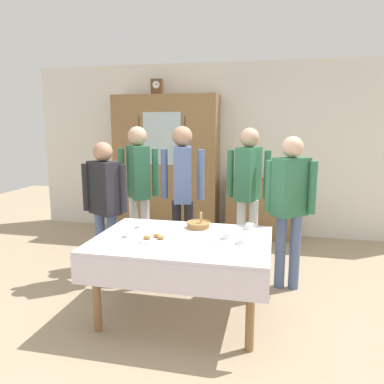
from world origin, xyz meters
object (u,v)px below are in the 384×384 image
object	(u,v)px
mantel_clock	(157,87)
bookshelf_low	(259,209)
tea_cup_far_left	(141,225)
spoon_near_left	(238,252)
person_behind_table_left	(248,184)
dining_table	(181,250)
tea_cup_near_right	(242,241)
spoon_back_edge	(209,240)
person_by_cabinet	(290,198)
person_behind_table_right	(138,181)
tea_cup_mid_left	(129,234)
tea_cup_back_edge	(227,236)
tea_cup_center	(250,227)
wall_cabinet	(166,166)
bread_basket	(198,224)
book_stack	(260,178)
pastry_plate	(154,239)
person_near_right_end	(105,198)
person_beside_shelf	(182,184)

from	to	relation	value
mantel_clock	bookshelf_low	size ratio (longest dim) A/B	0.24
tea_cup_far_left	spoon_near_left	world-z (taller)	tea_cup_far_left
person_behind_table_left	dining_table	bearing A→B (deg)	-109.31
tea_cup_near_right	spoon_back_edge	distance (m)	0.30
tea_cup_near_right	person_by_cabinet	world-z (taller)	person_by_cabinet
bookshelf_low	spoon_back_edge	bearing A→B (deg)	-97.31
person_behind_table_right	tea_cup_near_right	bearing A→B (deg)	-40.96
tea_cup_near_right	person_behind_table_right	bearing A→B (deg)	139.04
tea_cup_mid_left	person_by_cabinet	size ratio (longest dim) A/B	0.08
tea_cup_back_edge	spoon_near_left	bearing A→B (deg)	-69.09
mantel_clock	tea_cup_center	size ratio (longest dim) A/B	1.85
wall_cabinet	tea_cup_center	xyz separation A→B (m)	(1.47, -2.15, -0.33)
bookshelf_low	tea_cup_far_left	bearing A→B (deg)	-114.06
tea_cup_near_right	bread_basket	distance (m)	0.62
spoon_back_edge	person_behind_table_right	bearing A→B (deg)	132.87
book_stack	tea_cup_back_edge	bearing A→B (deg)	-94.11
tea_cup_far_left	spoon_back_edge	distance (m)	0.77
dining_table	pastry_plate	size ratio (longest dim) A/B	5.62
mantel_clock	person_near_right_end	size ratio (longest dim) A/B	0.15
tea_cup_mid_left	bread_basket	bearing A→B (deg)	38.93
tea_cup_far_left	spoon_near_left	distance (m)	1.13
book_stack	person_behind_table_left	size ratio (longest dim) A/B	0.10
book_stack	bread_basket	world-z (taller)	book_stack
tea_cup_far_left	pastry_plate	xyz separation A→B (m)	(0.25, -0.35, -0.01)
tea_cup_mid_left	person_behind_table_right	distance (m)	1.33
book_stack	spoon_near_left	distance (m)	2.89
book_stack	wall_cabinet	bearing A→B (deg)	-178.04
tea_cup_far_left	pastry_plate	distance (m)	0.43
bookshelf_low	dining_table	bearing A→B (deg)	-102.40
mantel_clock	person_behind_table_left	distance (m)	2.32
book_stack	spoon_near_left	size ratio (longest dim) A/B	1.48
spoon_back_edge	person_by_cabinet	size ratio (longest dim) A/B	0.07
tea_cup_mid_left	person_behind_table_left	world-z (taller)	person_behind_table_left
bookshelf_low	person_by_cabinet	world-z (taller)	person_by_cabinet
tea_cup_near_right	spoon_back_edge	world-z (taller)	tea_cup_near_right
tea_cup_back_edge	person_behind_table_right	world-z (taller)	person_behind_table_right
book_stack	person_behind_table_right	world-z (taller)	person_behind_table_right
mantel_clock	dining_table	bearing A→B (deg)	-68.22
tea_cup_mid_left	spoon_back_edge	distance (m)	0.73
tea_cup_back_edge	person_near_right_end	size ratio (longest dim) A/B	0.08
tea_cup_center	pastry_plate	bearing A→B (deg)	-146.72
spoon_near_left	person_behind_table_right	world-z (taller)	person_behind_table_right
dining_table	tea_cup_back_edge	xyz separation A→B (m)	(0.40, 0.09, 0.12)
tea_cup_near_right	tea_cup_far_left	world-z (taller)	same
tea_cup_center	tea_cup_back_edge	xyz separation A→B (m)	(-0.18, -0.35, 0.00)
spoon_near_left	person_behind_table_right	bearing A→B (deg)	133.73
spoon_near_left	person_by_cabinet	bearing A→B (deg)	68.47
mantel_clock	person_beside_shelf	distance (m)	2.11
book_stack	person_near_right_end	world-z (taller)	person_near_right_end
dining_table	person_beside_shelf	size ratio (longest dim) A/B	0.91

